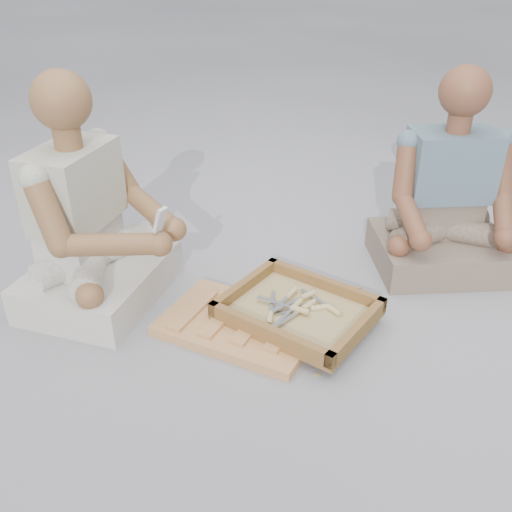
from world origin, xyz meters
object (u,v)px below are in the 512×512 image
(tool_tray, at_px, (298,311))
(companion, at_px, (447,206))
(carved_panel, at_px, (240,325))
(craftsman, at_px, (91,229))

(tool_tray, relative_size, companion, 0.72)
(carved_panel, relative_size, craftsman, 0.63)
(tool_tray, xyz_separation_m, companion, (0.48, 0.64, 0.23))
(craftsman, bearing_deg, tool_tray, 94.34)
(craftsman, xyz_separation_m, companion, (1.31, 0.72, -0.02))
(tool_tray, relative_size, craftsman, 0.69)
(tool_tray, distance_m, craftsman, 0.87)
(craftsman, height_order, companion, craftsman)
(tool_tray, distance_m, companion, 0.84)
(carved_panel, bearing_deg, companion, 47.44)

